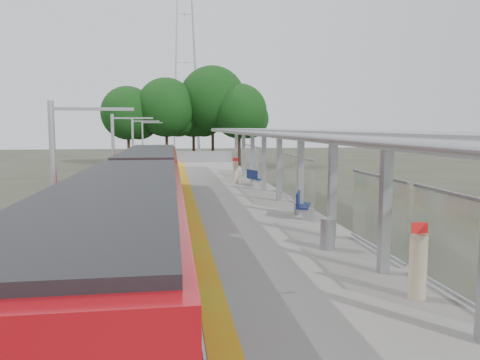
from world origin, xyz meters
The scene contains 14 objects.
trackbed centered at (-4.50, 20.00, 0.12)m, with size 3.00×70.00×0.24m, color #59544C.
platform centered at (0.00, 20.00, 0.50)m, with size 6.00×50.00×1.00m, color gray.
tactile_strip centered at (-2.55, 20.00, 1.01)m, with size 0.60×50.00×0.02m, color gold.
end_fence centered at (0.00, 44.95, 1.60)m, with size 6.00×0.10×1.20m, color #9EA0A5.
train centered at (-4.50, 11.83, 2.05)m, with size 2.74×27.60×3.62m.
canopy centered at (1.61, 16.19, 4.20)m, with size 3.27×38.00×3.66m.
pylon centered at (-1.00, 73.00, 19.00)m, with size 8.00×4.00×38.00m, color #9EA0A5, non-canonical shape.
tree_cluster centered at (-0.84, 54.19, 7.28)m, with size 20.26×10.67×12.43m.
catenary_masts centered at (-6.22, 19.00, 2.91)m, with size 2.08×48.16×5.40m.
bench_mid centered at (1.93, 13.55, 1.59)m, with size 1.04×1.70×1.12m.
bench_far centered at (1.80, 24.33, 1.54)m, with size 0.88×1.55×1.02m.
info_pillar_near centered at (1.93, 4.18, 1.74)m, with size 0.38×0.38×1.70m.
info_pillar_far centered at (0.80, 25.75, 1.75)m, with size 0.39×0.39×1.73m.
litter_bin centered at (1.35, 8.49, 1.48)m, with size 0.47×0.47×0.96m, color #9EA0A5.
Camera 1 is at (-3.36, -5.12, 4.75)m, focal length 35.00 mm.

